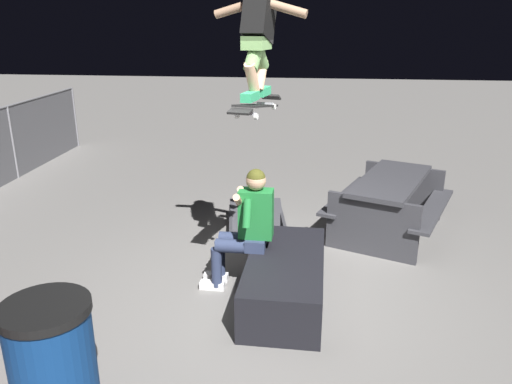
% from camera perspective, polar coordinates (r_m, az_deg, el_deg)
% --- Properties ---
extents(ground_plane, '(40.00, 40.00, 0.00)m').
position_cam_1_polar(ground_plane, '(5.18, 1.48, -12.16)').
color(ground_plane, slate).
extents(ledge_box_main, '(1.62, 0.78, 0.46)m').
position_cam_1_polar(ledge_box_main, '(5.08, 3.32, -9.83)').
color(ledge_box_main, black).
rests_on(ledge_box_main, ground).
extents(person_sitting_on_ledge, '(0.59, 0.75, 1.30)m').
position_cam_1_polar(person_sitting_on_ledge, '(5.10, -1.17, -3.63)').
color(person_sitting_on_ledge, '#2D3856').
rests_on(person_sitting_on_ledge, ground).
extents(skateboard, '(1.04, 0.41, 0.14)m').
position_cam_1_polar(skateboard, '(4.82, 0.05, 9.72)').
color(skateboard, black).
extents(skater_airborne, '(0.64, 0.88, 1.12)m').
position_cam_1_polar(skater_airborne, '(4.81, 0.28, 17.93)').
color(skater_airborne, '#2D9E66').
extents(kicker_ramp, '(1.14, 0.89, 0.36)m').
position_cam_1_polar(kicker_ramp, '(6.75, 0.09, -3.82)').
color(kicker_ramp, '#38383D').
rests_on(kicker_ramp, ground).
extents(picnic_table_back, '(2.08, 1.88, 0.75)m').
position_cam_1_polar(picnic_table_back, '(6.74, 14.86, -0.52)').
color(picnic_table_back, '#38383D').
rests_on(picnic_table_back, ground).
extents(trash_bin, '(0.58, 0.58, 0.97)m').
position_cam_1_polar(trash_bin, '(3.79, -21.92, -18.01)').
color(trash_bin, navy).
rests_on(trash_bin, ground).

